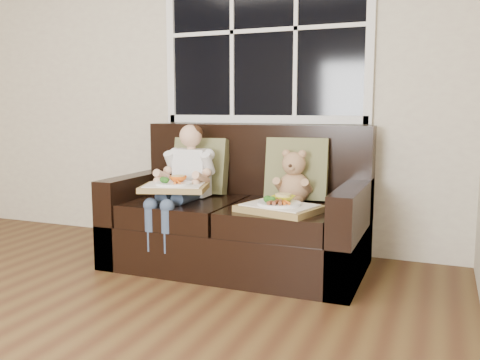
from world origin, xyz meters
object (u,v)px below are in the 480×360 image
at_px(loveseat, 241,220).
at_px(teddy_bear, 294,181).
at_px(tray_right, 280,206).
at_px(child, 185,174).
at_px(tray_left, 174,186).

relative_size(loveseat, teddy_bear, 4.58).
bearing_deg(tray_right, teddy_bear, 106.11).
bearing_deg(child, loveseat, 17.51).
bearing_deg(tray_left, tray_right, -13.81).
height_order(child, teddy_bear, child).
height_order(tray_left, tray_right, tray_left).
relative_size(teddy_bear, tray_left, 0.75).
bearing_deg(child, tray_right, -13.42).
bearing_deg(teddy_bear, child, -168.44).
bearing_deg(teddy_bear, tray_right, -88.95).
xyz_separation_m(tray_left, tray_right, (0.71, 0.04, -0.09)).
xyz_separation_m(loveseat, tray_right, (0.37, -0.29, 0.17)).
bearing_deg(tray_left, child, 81.66).
bearing_deg(loveseat, tray_left, -135.45).
bearing_deg(teddy_bear, loveseat, -174.79).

